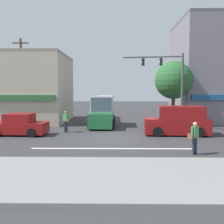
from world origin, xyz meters
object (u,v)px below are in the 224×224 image
utility_pole_far_right (187,80)px  van_approaching_near (178,121)px  utility_pole_near_left (22,81)px  pedestrian_foreground_with_bag (195,136)px  traffic_light_mast (170,79)px  pedestrian_mid_crossing (66,120)px  box_truck_parked_curbside (102,112)px  sedan_crossing_leftbound (19,125)px  street_tree (174,80)px

utility_pole_far_right → van_approaching_near: bearing=-109.1°
utility_pole_near_left → pedestrian_foreground_with_bag: size_ratio=4.69×
traffic_light_mast → pedestrian_mid_crossing: traffic_light_mast is taller
box_truck_parked_curbside → van_approaching_near: (5.74, -4.64, -0.25)m
traffic_light_mast → pedestrian_foreground_with_bag: traffic_light_mast is taller
utility_pole_far_right → traffic_light_mast: utility_pole_far_right is taller
utility_pole_near_left → sedan_crossing_leftbound: utility_pole_near_left is taller
street_tree → pedestrian_foreground_with_bag: (-1.30, -11.02, -3.21)m
pedestrian_mid_crossing → sedan_crossing_leftbound: bearing=-158.2°
street_tree → utility_pole_near_left: 13.76m
utility_pole_far_right → traffic_light_mast: (-2.98, -5.84, -0.15)m
traffic_light_mast → van_approaching_near: size_ratio=1.32×
pedestrian_foreground_with_bag → pedestrian_mid_crossing: 10.43m
sedan_crossing_leftbound → utility_pole_near_left: bearing=106.4°
utility_pole_near_left → box_truck_parked_curbside: bearing=0.8°
street_tree → traffic_light_mast: traffic_light_mast is taller
sedan_crossing_leftbound → pedestrian_foreground_with_bag: bearing=-26.9°
box_truck_parked_curbside → utility_pole_near_left: bearing=-179.2°
box_truck_parked_curbside → pedestrian_foreground_with_bag: (5.21, -10.47, -0.30)m
pedestrian_mid_crossing → pedestrian_foreground_with_bag: bearing=-41.4°
street_tree → utility_pole_near_left: (-13.75, -0.65, -0.09)m
street_tree → sedan_crossing_leftbound: 13.92m
utility_pole_far_right → street_tree: bearing=-124.4°
utility_pole_near_left → traffic_light_mast: size_ratio=1.26×
traffic_light_mast → pedestrian_foreground_with_bag: (-0.37, -8.18, -3.22)m
utility_pole_near_left → utility_pole_far_right: size_ratio=0.94×
traffic_light_mast → pedestrian_foreground_with_bag: size_ratio=3.71×
utility_pole_far_right → pedestrian_foreground_with_bag: bearing=-103.4°
street_tree → pedestrian_mid_crossing: size_ratio=3.54×
traffic_light_mast → utility_pole_near_left: bearing=170.3°
utility_pole_near_left → pedestrian_foreground_with_bag: 16.49m
van_approaching_near → traffic_light_mast: bearing=93.7°
street_tree → van_approaching_near: 6.11m
sedan_crossing_leftbound → pedestrian_mid_crossing: bearing=21.8°
van_approaching_near → box_truck_parked_curbside: bearing=141.0°
van_approaching_near → sedan_crossing_leftbound: van_approaching_near is taller
utility_pole_near_left → traffic_light_mast: (12.82, -2.19, 0.11)m
street_tree → utility_pole_far_right: bearing=55.6°
box_truck_parked_curbside → van_approaching_near: bearing=-39.0°
utility_pole_far_right → pedestrian_mid_crossing: utility_pole_far_right is taller
utility_pole_near_left → pedestrian_foreground_with_bag: bearing=-39.8°
street_tree → pedestrian_mid_crossing: (-9.13, -4.13, -3.21)m
utility_pole_far_right → pedestrian_mid_crossing: bearing=-147.5°
street_tree → box_truck_parked_curbside: bearing=-175.2°
traffic_light_mast → sedan_crossing_leftbound: size_ratio=1.49×
box_truck_parked_curbside → pedestrian_foreground_with_bag: size_ratio=3.37×
pedestrian_foreground_with_bag → box_truck_parked_curbside: bearing=116.4°
utility_pole_near_left → sedan_crossing_leftbound: (1.40, -4.77, -3.36)m
utility_pole_near_left → van_approaching_near: 14.08m
utility_pole_far_right → van_approaching_near: (-2.82, -8.17, -3.32)m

